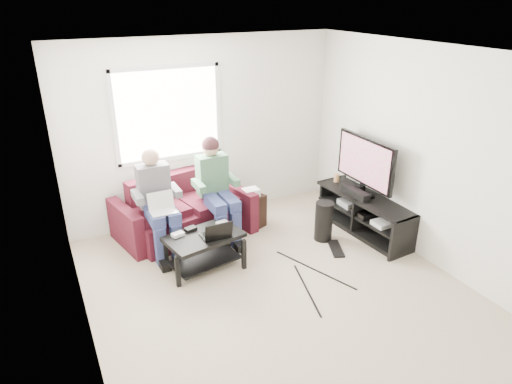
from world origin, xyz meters
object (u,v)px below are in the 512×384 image
tv (365,163)px  tv_stand (364,216)px  sofa (183,213)px  subwoofer (324,221)px  end_table (251,210)px  coffee_table (204,244)px

tv → tv_stand: bearing=-88.5°
sofa → subwoofer: size_ratio=3.49×
tv_stand → subwoofer: size_ratio=2.97×
tv_stand → tv: 0.76m
tv_stand → end_table: end_table is taller
sofa → tv_stand: 2.53m
subwoofer → end_table: 1.06m
tv → sofa: bearing=156.8°
subwoofer → tv: bearing=3.8°
coffee_table → subwoofer: size_ratio=1.79×
sofa → coffee_table: bearing=-92.9°
tv → subwoofer: tv is taller
sofa → tv: bearing=-23.2°
end_table → tv_stand: bearing=-31.7°
coffee_table → tv_stand: size_ratio=0.60×
tv_stand → subwoofer: (-0.65, 0.06, 0.04)m
tv → subwoofer: (-0.65, -0.04, -0.71)m
coffee_table → end_table: bearing=36.2°
tv_stand → tv: size_ratio=1.47×
subwoofer → end_table: end_table is taller
coffee_table → subwoofer: subwoofer is taller
sofa → subwoofer: 1.93m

